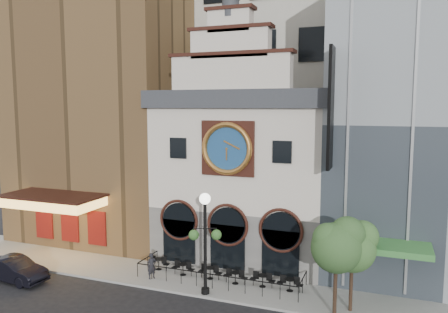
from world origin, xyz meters
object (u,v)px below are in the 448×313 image
bistro_0 (159,263)px  bistro_1 (183,268)px  lamppost (205,232)px  bistro_2 (210,272)px  tree_right (353,245)px  tree_left (337,244)px  bistro_4 (263,280)px  car_left (14,269)px  bistro_3 (235,277)px  pedestrian (152,266)px  bistro_5 (290,284)px

bistro_0 → bistro_1: size_ratio=1.00×
bistro_0 → lamppost: bearing=-28.0°
bistro_2 → tree_right: (8.91, -1.30, 3.21)m
tree_left → lamppost: bearing=-179.7°
bistro_1 → tree_right: tree_right is taller
bistro_0 → lamppost: (4.51, -2.40, 3.31)m
bistro_1 → bistro_2: size_ratio=1.00×
bistro_4 → car_left: size_ratio=0.34×
bistro_1 → bistro_0: bearing=171.6°
bistro_0 → bistro_3: same height
bistro_2 → lamppost: 3.99m
bistro_1 → tree_right: bearing=-6.5°
bistro_2 → tree_right: tree_right is taller
bistro_2 → tree_right: 9.56m
car_left → bistro_2: bearing=-64.8°
pedestrian → tree_left: bearing=-58.7°
bistro_0 → bistro_4: 7.44m
bistro_0 → bistro_1: 2.02m
bistro_5 → tree_right: 5.05m
car_left → tree_right: 21.26m
tree_right → lamppost: bearing=-174.1°
bistro_3 → bistro_5: (3.45, 0.15, 0.00)m
bistro_0 → bistro_3: (5.70, -0.41, 0.00)m
bistro_4 → car_left: bearing=-163.9°
bistro_5 → tree_right: (3.68, -1.28, 3.21)m
bistro_2 → pedestrian: bearing=-160.1°
lamppost → tree_left: (7.58, 0.03, 0.16)m
bistro_1 → tree_right: 11.37m
bistro_4 → tree_left: size_ratio=0.29×
bistro_2 → bistro_5: same height
bistro_4 → bistro_5: bearing=-0.1°
bistro_2 → bistro_3: same height
lamppost → pedestrian: bearing=145.2°
pedestrian → bistro_4: bearing=-44.4°
bistro_2 → bistro_4: (3.52, -0.01, 0.00)m
bistro_1 → pedestrian: size_ratio=0.94×
bistro_3 → tree_right: 7.90m
bistro_0 → bistro_4: (7.44, -0.26, 0.00)m
bistro_0 → bistro_4: same height
bistro_2 → tree_left: bearing=-14.5°
bistro_2 → pedestrian: 3.80m
bistro_2 → pedestrian: pedestrian is taller
bistro_3 → tree_right: (7.13, -1.13, 3.21)m
bistro_3 → tree_right: size_ratio=0.32×
bistro_3 → car_left: size_ratio=0.34×
car_left → bistro_1: bearing=-61.5°
bistro_1 → car_left: 10.90m
bistro_5 → car_left: 17.69m
bistro_4 → tree_left: 6.17m
bistro_5 → tree_right: bearing=-19.2°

